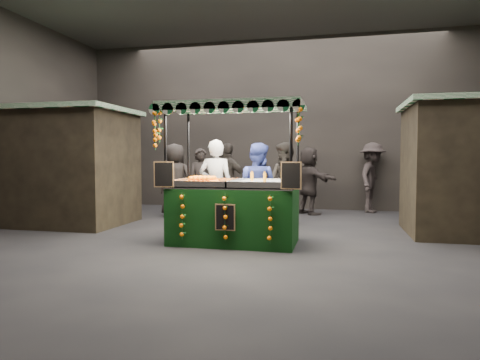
# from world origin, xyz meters

# --- Properties ---
(ground) EXTENTS (12.00, 12.00, 0.00)m
(ground) POSITION_xyz_m (0.00, 0.00, 0.00)
(ground) COLOR black
(ground) RESTS_ON ground
(market_hall) EXTENTS (12.10, 10.10, 5.05)m
(market_hall) POSITION_xyz_m (0.00, 0.00, 3.38)
(market_hall) COLOR black
(market_hall) RESTS_ON ground
(neighbour_stall_left) EXTENTS (3.00, 2.20, 2.60)m
(neighbour_stall_left) POSITION_xyz_m (-4.40, 1.00, 1.31)
(neighbour_stall_left) COLOR black
(neighbour_stall_left) RESTS_ON ground
(juice_stall) EXTENTS (2.51, 1.47, 2.43)m
(juice_stall) POSITION_xyz_m (-0.10, -0.30, 0.75)
(juice_stall) COLOR black
(juice_stall) RESTS_ON ground
(vendor_grey) EXTENTS (0.71, 0.50, 1.86)m
(vendor_grey) POSITION_xyz_m (-0.71, 0.60, 0.93)
(vendor_grey) COLOR gray
(vendor_grey) RESTS_ON ground
(vendor_blue) EXTENTS (1.03, 0.90, 1.79)m
(vendor_blue) POSITION_xyz_m (0.09, 0.79, 0.89)
(vendor_blue) COLOR navy
(vendor_blue) RESTS_ON ground
(shopper_0) EXTENTS (0.72, 0.56, 1.74)m
(shopper_0) POSITION_xyz_m (-1.67, 2.59, 0.87)
(shopper_0) COLOR black
(shopper_0) RESTS_ON ground
(shopper_1) EXTENTS (1.13, 1.07, 1.84)m
(shopper_1) POSITION_xyz_m (0.54, 1.80, 0.92)
(shopper_1) COLOR #2A2522
(shopper_1) RESTS_ON ground
(shopper_2) EXTENTS (1.18, 0.78, 1.86)m
(shopper_2) POSITION_xyz_m (-0.94, 2.44, 0.93)
(shopper_2) COLOR #292421
(shopper_2) RESTS_ON ground
(shopper_3) EXTENTS (1.11, 1.41, 1.92)m
(shopper_3) POSITION_xyz_m (2.58, 4.60, 0.96)
(shopper_3) COLOR #292221
(shopper_3) RESTS_ON ground
(shopper_4) EXTENTS (0.92, 0.61, 1.86)m
(shopper_4) POSITION_xyz_m (-2.39, 2.65, 0.93)
(shopper_4) COLOR #2C2623
(shopper_4) RESTS_ON ground
(shopper_5) EXTENTS (1.51, 1.60, 1.80)m
(shopper_5) POSITION_xyz_m (0.92, 3.88, 0.90)
(shopper_5) COLOR #2C2624
(shopper_5) RESTS_ON ground
(shopper_6) EXTENTS (0.49, 0.70, 1.83)m
(shopper_6) POSITION_xyz_m (-1.70, 4.60, 0.91)
(shopper_6) COLOR #2D2724
(shopper_6) RESTS_ON ground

